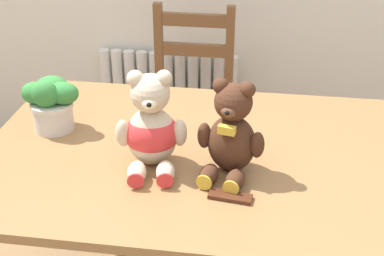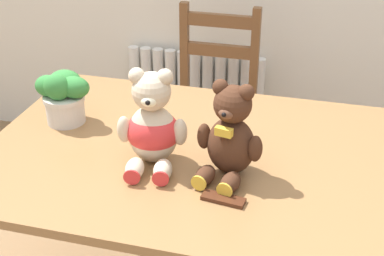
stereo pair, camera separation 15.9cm
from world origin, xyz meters
name	(u,v)px [view 2 (the right image)]	position (x,y,z in m)	size (l,w,h in m)	color
radiator	(195,109)	(-0.31, 1.69, 0.28)	(0.78, 0.10, 0.63)	white
dining_table	(195,175)	(0.00, 0.48, 0.67)	(1.37, 0.96, 0.77)	olive
wooden_chair_behind	(211,113)	(-0.13, 1.31, 0.47)	(0.39, 0.44, 0.97)	brown
teddy_bear_left	(152,127)	(-0.11, 0.39, 0.89)	(0.22, 0.24, 0.31)	beige
teddy_bear_right	(230,136)	(0.13, 0.38, 0.89)	(0.21, 0.22, 0.30)	#472819
potted_plant	(63,94)	(-0.50, 0.56, 0.87)	(0.20, 0.15, 0.19)	beige
chocolate_bar	(223,199)	(0.14, 0.24, 0.77)	(0.12, 0.04, 0.01)	#472314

